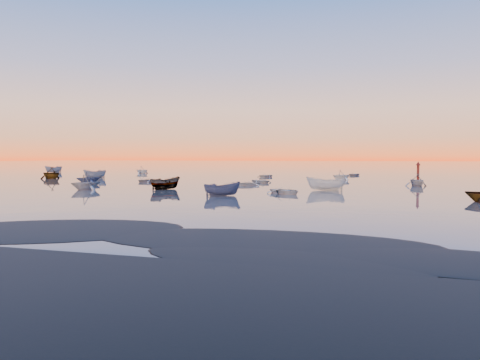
% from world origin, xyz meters
% --- Properties ---
extents(ground, '(600.00, 600.00, 0.00)m').
position_xyz_m(ground, '(0.00, 100.00, 0.00)').
color(ground, '#6E625C').
rests_on(ground, ground).
extents(moored_fleet, '(124.00, 58.00, 1.20)m').
position_xyz_m(moored_fleet, '(0.00, 53.00, 0.00)').
color(moored_fleet, silver).
rests_on(moored_fleet, ground).
extents(boat_near_center, '(3.72, 3.93, 1.32)m').
position_xyz_m(boat_near_center, '(2.44, 24.00, 0.00)').
color(boat_near_center, navy).
rests_on(boat_near_center, ground).
extents(boat_near_right, '(3.84, 2.91, 1.23)m').
position_xyz_m(boat_near_right, '(21.39, 45.73, 0.00)').
color(boat_near_right, gray).
rests_on(boat_near_right, ground).
extents(channel_marker, '(0.92, 0.92, 3.25)m').
position_xyz_m(channel_marker, '(21.61, 47.29, 1.29)').
color(channel_marker, '#47130F').
rests_on(channel_marker, ground).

